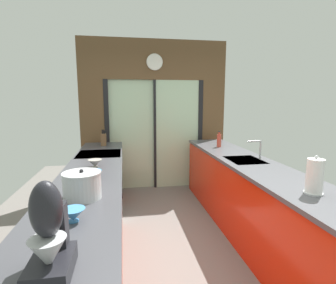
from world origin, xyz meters
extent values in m
cube|color=slate|center=(0.00, 0.60, -0.01)|extent=(5.04, 7.60, 0.02)
cube|color=brown|center=(0.00, 2.40, 2.35)|extent=(2.64, 0.08, 0.70)
cube|color=#B2D1AD|center=(-0.42, 2.42, 1.00)|extent=(0.80, 0.02, 2.00)
cube|color=#B2D1AD|center=(0.42, 2.38, 1.00)|extent=(0.80, 0.02, 2.00)
cube|color=black|center=(-0.86, 2.40, 1.00)|extent=(0.08, 0.10, 2.00)
cube|color=black|center=(0.86, 2.40, 1.00)|extent=(0.08, 0.10, 2.00)
cube|color=black|center=(0.00, 2.40, 1.00)|extent=(0.04, 0.10, 2.00)
cube|color=brown|center=(-1.11, 2.40, 1.00)|extent=(0.42, 0.08, 2.00)
cube|color=brown|center=(1.11, 2.40, 1.00)|extent=(0.42, 0.08, 2.00)
cylinder|color=white|center=(0.00, 2.34, 2.30)|extent=(0.27, 0.03, 0.27)
torus|color=beige|center=(0.00, 2.34, 2.30)|extent=(0.29, 0.02, 0.29)
cube|color=red|center=(-0.91, -0.33, 0.44)|extent=(0.58, 2.55, 0.88)
cube|color=red|center=(-0.91, 1.88, 0.44)|extent=(0.58, 0.65, 0.88)
cube|color=#3D3D42|center=(-0.91, 0.30, 0.90)|extent=(0.62, 3.80, 0.04)
cube|color=red|center=(0.91, 0.30, 0.44)|extent=(0.58, 3.80, 0.88)
cube|color=#4C4C51|center=(0.91, 0.30, 0.90)|extent=(0.62, 3.80, 0.04)
cube|color=#B7BABC|center=(0.89, 0.55, 0.90)|extent=(0.40, 0.48, 0.05)
cylinder|color=#B7BABC|center=(1.09, 0.55, 1.04)|extent=(0.02, 0.02, 0.24)
cylinder|color=#B7BABC|center=(1.00, 0.55, 1.15)|extent=(0.18, 0.02, 0.02)
cube|color=#B7BABC|center=(-0.91, 1.25, 0.44)|extent=(0.58, 0.60, 0.88)
cube|color=black|center=(-0.61, 1.25, 0.48)|extent=(0.01, 0.48, 0.28)
cube|color=black|center=(-0.91, 1.25, 0.91)|extent=(0.58, 0.60, 0.03)
cylinder|color=#B7BABC|center=(-0.61, 1.07, 0.80)|extent=(0.02, 0.04, 0.04)
cylinder|color=#B7BABC|center=(-0.61, 1.25, 0.80)|extent=(0.02, 0.04, 0.04)
cylinder|color=#B7BABC|center=(-0.61, 1.43, 0.80)|extent=(0.02, 0.04, 0.04)
cylinder|color=teal|center=(-0.89, -0.82, 0.92)|extent=(0.07, 0.07, 0.01)
cone|color=teal|center=(-0.89, -0.82, 0.96)|extent=(0.15, 0.15, 0.07)
cylinder|color=teal|center=(-0.89, 0.13, 0.92)|extent=(0.09, 0.09, 0.01)
cone|color=teal|center=(-0.89, 0.13, 0.95)|extent=(0.20, 0.20, 0.05)
cylinder|color=gray|center=(-0.89, 0.50, 0.92)|extent=(0.07, 0.07, 0.01)
cone|color=gray|center=(-0.89, 0.50, 0.97)|extent=(0.15, 0.15, 0.08)
cube|color=brown|center=(-0.89, 1.89, 1.01)|extent=(0.08, 0.14, 0.19)
cylinder|color=black|center=(-0.91, 1.89, 1.14)|extent=(0.02, 0.02, 0.08)
cylinder|color=black|center=(-0.89, 1.89, 1.14)|extent=(0.02, 0.02, 0.08)
cylinder|color=black|center=(-0.87, 1.89, 1.13)|extent=(0.02, 0.02, 0.06)
cube|color=black|center=(-0.89, -1.32, 0.96)|extent=(0.17, 0.26, 0.08)
cube|color=black|center=(-0.89, -1.22, 1.10)|extent=(0.10, 0.08, 0.20)
ellipsoid|color=black|center=(-0.89, -1.33, 1.22)|extent=(0.13, 0.12, 0.24)
cone|color=#B7BABC|center=(-0.89, -1.35, 1.04)|extent=(0.15, 0.15, 0.13)
cylinder|color=#B7BABC|center=(-0.89, -0.43, 1.01)|extent=(0.28, 0.28, 0.19)
cylinder|color=#B7BABC|center=(-0.89, -0.43, 1.12)|extent=(0.28, 0.28, 0.01)
sphere|color=black|center=(-0.89, -0.43, 1.13)|extent=(0.03, 0.03, 0.03)
cylinder|color=#B23D2D|center=(0.89, 1.44, 1.02)|extent=(0.07, 0.07, 0.19)
cylinder|color=#B23D2D|center=(0.89, 1.44, 1.13)|extent=(0.03, 0.03, 0.04)
cylinder|color=black|center=(0.89, 1.44, 1.16)|extent=(0.04, 0.04, 0.01)
cylinder|color=#B7BABC|center=(0.89, -0.64, 0.93)|extent=(0.15, 0.15, 0.01)
cylinder|color=white|center=(0.89, -0.64, 1.07)|extent=(0.13, 0.13, 0.27)
sphere|color=#B7BABC|center=(0.89, -0.64, 1.22)|extent=(0.03, 0.03, 0.03)
camera|label=1|loc=(-0.58, -2.39, 1.66)|focal=28.08mm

